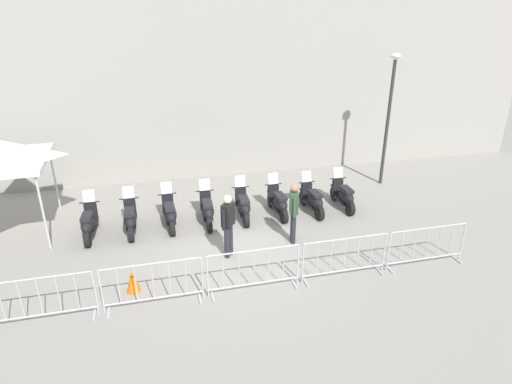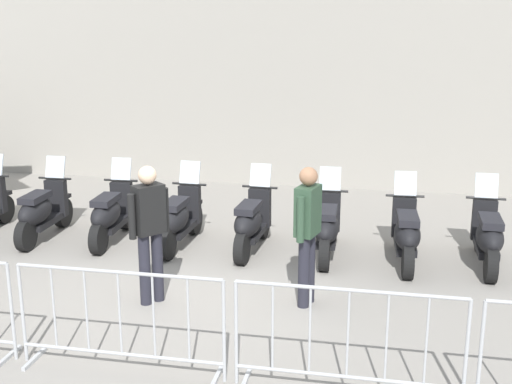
{
  "view_description": "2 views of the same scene",
  "coord_description": "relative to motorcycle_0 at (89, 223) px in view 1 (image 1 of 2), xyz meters",
  "views": [
    {
      "loc": [
        -2.52,
        -9.36,
        5.73
      ],
      "look_at": [
        0.99,
        1.45,
        1.02
      ],
      "focal_mm": 28.88,
      "sensor_mm": 36.0,
      "label": 1
    },
    {
      "loc": [
        1.97,
        -7.59,
        3.42
      ],
      "look_at": [
        0.75,
        1.81,
        0.94
      ],
      "focal_mm": 46.69,
      "sensor_mm": 36.0,
      "label": 2
    }
  ],
  "objects": [
    {
      "name": "officer_mid_plaza",
      "position": [
        3.51,
        -2.18,
        0.53
      ],
      "size": [
        0.41,
        0.43,
        1.73
      ],
      "color": "#23232D",
      "rests_on": "ground"
    },
    {
      "name": "motorcycle_0",
      "position": [
        0.0,
        0.0,
        0.0
      ],
      "size": [
        0.56,
        1.73,
        1.24
      ],
      "color": "black",
      "rests_on": "ground"
    },
    {
      "name": "barrier_segment_0",
      "position": [
        -0.75,
        -3.54,
        0.07
      ],
      "size": [
        2.13,
        0.57,
        1.07
      ],
      "color": "#B2B5B7",
      "rests_on": "ground"
    },
    {
      "name": "motorcycle_2",
      "position": [
        2.25,
        -0.06,
        0.0
      ],
      "size": [
        0.56,
        1.72,
        1.24
      ],
      "color": "black",
      "rests_on": "ground"
    },
    {
      "name": "barrier_segment_1",
      "position": [
        1.46,
        -3.69,
        0.07
      ],
      "size": [
        2.13,
        0.57,
        1.07
      ],
      "color": "#B2B5B7",
      "rests_on": "ground"
    },
    {
      "name": "officer_near_row_end",
      "position": [
        5.41,
        -2.0,
        0.53
      ],
      "size": [
        0.32,
        0.53,
        1.73
      ],
      "color": "#23232D",
      "rests_on": "ground"
    },
    {
      "name": "barrier_segment_2",
      "position": [
        3.68,
        -3.84,
        0.07
      ],
      "size": [
        2.13,
        0.57,
        1.07
      ],
      "color": "#B2B5B7",
      "rests_on": "ground"
    },
    {
      "name": "street_lamp",
      "position": [
        10.38,
        1.18,
        2.49
      ],
      "size": [
        0.36,
        0.36,
        4.75
      ],
      "color": "#2D332D",
      "rests_on": "ground"
    },
    {
      "name": "motorcycle_5",
      "position": [
        5.62,
        -0.3,
        0.0
      ],
      "size": [
        0.56,
        1.72,
        1.24
      ],
      "color": "black",
      "rests_on": "ground"
    },
    {
      "name": "barrier_segment_4",
      "position": [
        8.11,
        -4.15,
        0.07
      ],
      "size": [
        2.13,
        0.57,
        1.07
      ],
      "color": "#B2B5B7",
      "rests_on": "ground"
    },
    {
      "name": "ground_plane",
      "position": [
        3.81,
        -2.02,
        -0.45
      ],
      "size": [
        120.0,
        120.0,
        0.0
      ],
      "primitive_type": "plane",
      "color": "gray"
    },
    {
      "name": "motorcycle_3",
      "position": [
        3.37,
        -0.16,
        0.0
      ],
      "size": [
        0.58,
        1.73,
        1.24
      ],
      "color": "black",
      "rests_on": "ground"
    },
    {
      "name": "motorcycle_1",
      "position": [
        1.13,
        -0.06,
        0.0
      ],
      "size": [
        0.56,
        1.72,
        1.24
      ],
      "color": "black",
      "rests_on": "ground"
    },
    {
      "name": "barrier_segment_3",
      "position": [
        5.9,
        -3.99,
        0.07
      ],
      "size": [
        2.13,
        0.57,
        1.07
      ],
      "color": "#B2B5B7",
      "rests_on": "ground"
    },
    {
      "name": "motorcycle_6",
      "position": [
        6.73,
        -0.46,
        0.0
      ],
      "size": [
        0.56,
        1.72,
        1.24
      ],
      "color": "black",
      "rests_on": "ground"
    },
    {
      "name": "motorcycle_4",
      "position": [
        4.49,
        -0.21,
        0.0
      ],
      "size": [
        0.59,
        1.72,
        1.24
      ],
      "color": "black",
      "rests_on": "ground"
    },
    {
      "name": "traffic_cone",
      "position": [
        1.04,
        -3.02,
        -0.18
      ],
      "size": [
        0.32,
        0.32,
        0.55
      ],
      "primitive_type": "cone",
      "color": "orange",
      "rests_on": "ground"
    },
    {
      "name": "motorcycle_7",
      "position": [
        7.86,
        -0.45,
        0.0
      ],
      "size": [
        0.56,
        1.73,
        1.24
      ],
      "color": "black",
      "rests_on": "ground"
    }
  ]
}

